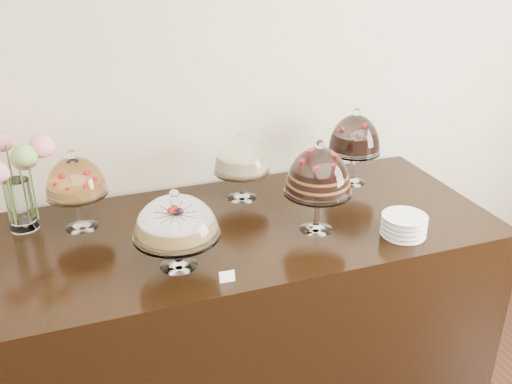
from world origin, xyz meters
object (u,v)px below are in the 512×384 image
object	(u,v)px
cake_stand_sugar_sponge	(176,220)
cake_stand_choco_layer	(318,174)
plate_stack	(404,225)
flower_vase	(17,173)
cake_stand_dark_choco	(355,137)
display_counter	(253,304)
cake_stand_cheesecake	(242,159)
cake_stand_fruit_tart	(75,180)

from	to	relation	value
cake_stand_sugar_sponge	cake_stand_choco_layer	size ratio (longest dim) A/B	0.81
plate_stack	flower_vase	bearing A→B (deg)	158.28
cake_stand_sugar_sponge	flower_vase	bearing A→B (deg)	137.15
cake_stand_choco_layer	cake_stand_dark_choco	bearing A→B (deg)	45.68
cake_stand_choco_layer	cake_stand_dark_choco	world-z (taller)	cake_stand_choco_layer
flower_vase	plate_stack	size ratio (longest dim) A/B	2.28
cake_stand_dark_choco	display_counter	bearing A→B (deg)	-157.97
display_counter	plate_stack	xyz separation A→B (m)	(0.59, -0.33, 0.50)
display_counter	cake_stand_choco_layer	xyz separation A→B (m)	(0.25, -0.14, 0.72)
display_counter	cake_stand_sugar_sponge	bearing A→B (deg)	-148.96
cake_stand_choco_layer	cake_stand_cheesecake	distance (m)	0.47
display_counter	cake_stand_dark_choco	world-z (taller)	cake_stand_dark_choco
cake_stand_sugar_sponge	display_counter	bearing A→B (deg)	31.04
plate_stack	cake_stand_dark_choco	bearing A→B (deg)	84.02
flower_vase	plate_stack	world-z (taller)	flower_vase
cake_stand_choco_layer	cake_stand_cheesecake	bearing A→B (deg)	116.62
display_counter	plate_stack	size ratio (longest dim) A/B	11.49
cake_stand_fruit_tart	flower_vase	xyz separation A→B (m)	(-0.23, 0.07, 0.04)
flower_vase	plate_stack	bearing A→B (deg)	-21.72
cake_stand_dark_choco	flower_vase	xyz separation A→B (m)	(-1.62, 0.03, 0.02)
cake_stand_choco_layer	display_counter	bearing A→B (deg)	150.02
display_counter	cake_stand_fruit_tart	xyz separation A→B (m)	(-0.74, 0.23, 0.68)
cake_stand_sugar_sponge	plate_stack	distance (m)	1.00
flower_vase	cake_stand_cheesecake	bearing A→B (deg)	-1.11
cake_stand_cheesecake	flower_vase	bearing A→B (deg)	178.89
display_counter	cake_stand_cheesecake	world-z (taller)	cake_stand_cheesecake
display_counter	cake_stand_sugar_sponge	size ratio (longest dim) A/B	6.43
cake_stand_dark_choco	cake_stand_fruit_tart	size ratio (longest dim) A/B	1.09
cake_stand_cheesecake	cake_stand_fruit_tart	bearing A→B (deg)	-176.51
cake_stand_fruit_tart	flower_vase	bearing A→B (deg)	163.87
display_counter	flower_vase	xyz separation A→B (m)	(-0.97, 0.29, 0.72)
cake_stand_sugar_sponge	cake_stand_choco_layer	distance (m)	0.66
cake_stand_dark_choco	flower_vase	distance (m)	1.62
cake_stand_choco_layer	cake_stand_fruit_tart	distance (m)	1.06
cake_stand_dark_choco	plate_stack	xyz separation A→B (m)	(-0.06, -0.59, -0.20)
cake_stand_choco_layer	cake_stand_dark_choco	distance (m)	0.57
cake_stand_choco_layer	plate_stack	world-z (taller)	cake_stand_choco_layer
cake_stand_choco_layer	flower_vase	distance (m)	1.30
cake_stand_dark_choco	plate_stack	size ratio (longest dim) A/B	2.11
cake_stand_sugar_sponge	cake_stand_dark_choco	xyz separation A→B (m)	(1.04, 0.50, 0.05)
cake_stand_dark_choco	cake_stand_sugar_sponge	bearing A→B (deg)	-154.40
cake_stand_dark_choco	cake_stand_cheesecake	bearing A→B (deg)	178.85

